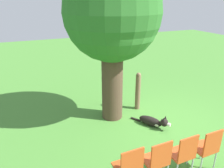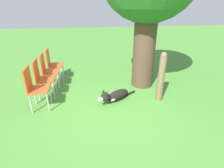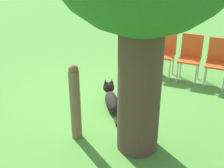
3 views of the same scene
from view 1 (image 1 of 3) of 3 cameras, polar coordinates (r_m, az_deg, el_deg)
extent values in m
plane|color=#478433|center=(6.46, 10.66, -9.87)|extent=(30.00, 30.00, 0.00)
cylinder|color=#4C3828|center=(6.17, 0.06, 0.85)|extent=(0.60, 0.60, 2.29)
sphere|color=#2D6B28|center=(5.78, 0.07, 18.18)|extent=(2.52, 2.52, 2.52)
ellipsoid|color=black|center=(6.27, 9.98, -9.52)|extent=(0.70, 0.56, 0.26)
ellipsoid|color=silver|center=(6.21, 11.55, -10.08)|extent=(0.31, 0.30, 0.16)
sphere|color=black|center=(6.09, 13.47, -9.77)|extent=(0.30, 0.30, 0.22)
cylinder|color=silver|center=(6.07, 14.56, -10.22)|extent=(0.13, 0.13, 0.09)
cone|color=black|center=(6.08, 13.79, -8.47)|extent=(0.07, 0.07, 0.10)
cone|color=black|center=(5.98, 13.36, -8.96)|extent=(0.07, 0.07, 0.10)
cylinder|color=black|center=(6.49, 6.20, -9.14)|extent=(0.29, 0.21, 0.06)
cylinder|color=brown|center=(6.91, 6.78, -2.21)|extent=(0.16, 0.16, 1.12)
sphere|color=brown|center=(6.69, 7.00, 2.39)|extent=(0.14, 0.14, 0.14)
cube|color=#D14C1E|center=(5.00, 22.67, -15.17)|extent=(0.43, 0.45, 0.04)
cube|color=#D14C1E|center=(4.76, 24.84, -13.74)|extent=(0.04, 0.44, 0.49)
cylinder|color=#B7B7BC|center=(5.13, 19.23, -17.10)|extent=(0.03, 0.03, 0.46)
cylinder|color=#B7B7BC|center=(5.36, 22.33, -15.69)|extent=(0.03, 0.03, 0.46)
cylinder|color=#B7B7BC|center=(4.94, 22.19, -19.23)|extent=(0.03, 0.03, 0.46)
cylinder|color=#B7B7BC|center=(5.18, 25.27, -17.63)|extent=(0.03, 0.03, 0.46)
cube|color=#D14C1E|center=(4.70, 17.22, -17.02)|extent=(0.43, 0.45, 0.04)
cube|color=#D14C1E|center=(4.43, 19.29, -15.65)|extent=(0.04, 0.44, 0.49)
cylinder|color=#B7B7BC|center=(4.85, 13.64, -18.91)|extent=(0.03, 0.03, 0.46)
cylinder|color=#B7B7BC|center=(5.05, 17.23, -17.44)|extent=(0.03, 0.03, 0.46)
cylinder|color=#B7B7BC|center=(4.86, 20.14, -19.65)|extent=(0.03, 0.03, 0.46)
cube|color=#D14C1E|center=(4.44, 10.95, -18.93)|extent=(0.43, 0.45, 0.04)
cube|color=#D14C1E|center=(4.16, 12.81, -17.66)|extent=(0.04, 0.44, 0.49)
cylinder|color=#B7B7BC|center=(4.63, 7.30, -20.73)|extent=(0.03, 0.03, 0.46)
cylinder|color=#B7B7BC|center=(4.80, 11.42, -19.23)|extent=(0.03, 0.03, 0.46)
cube|color=#D14C1E|center=(4.24, 3.85, -20.79)|extent=(0.43, 0.45, 0.04)
cube|color=#D14C1E|center=(3.94, 5.35, -19.66)|extent=(0.04, 0.44, 0.49)
cylinder|color=#B7B7BC|center=(4.59, 4.88, -20.99)|extent=(0.03, 0.03, 0.46)
camera|label=2|loc=(7.84, 38.49, 8.76)|focal=28.00mm
camera|label=3|loc=(9.01, -16.85, 17.93)|focal=50.00mm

